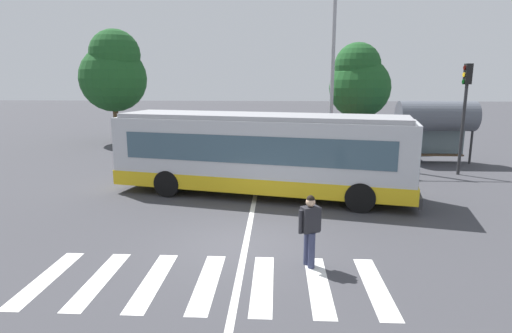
# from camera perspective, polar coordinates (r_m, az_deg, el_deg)

# --- Properties ---
(ground_plane) EXTENTS (160.00, 160.00, 0.00)m
(ground_plane) POSITION_cam_1_polar(r_m,az_deg,el_deg) (11.20, -1.47, -10.68)
(ground_plane) COLOR #3D3D42
(city_transit_bus) EXTENTS (11.46, 4.95, 3.06)m
(city_transit_bus) POSITION_cam_1_polar(r_m,az_deg,el_deg) (15.52, 0.67, 1.76)
(city_transit_bus) COLOR black
(city_transit_bus) RESTS_ON ground_plane
(pedestrian_crossing_street) EXTENTS (0.54, 0.40, 1.72)m
(pedestrian_crossing_street) POSITION_cam_1_polar(r_m,az_deg,el_deg) (9.72, 7.41, -8.21)
(pedestrian_crossing_street) COLOR #333856
(pedestrian_crossing_street) RESTS_ON ground_plane
(parked_car_silver) EXTENTS (2.01, 4.57, 1.35)m
(parked_car_silver) POSITION_cam_1_polar(r_m,az_deg,el_deg) (25.13, -13.72, 3.36)
(parked_car_silver) COLOR black
(parked_car_silver) RESTS_ON ground_plane
(parked_car_champagne) EXTENTS (2.04, 4.58, 1.35)m
(parked_car_champagne) POSITION_cam_1_polar(r_m,az_deg,el_deg) (24.60, -7.97, 3.41)
(parked_car_champagne) COLOR black
(parked_car_champagne) RESTS_ON ground_plane
(parked_car_charcoal) EXTENTS (1.98, 4.55, 1.35)m
(parked_car_charcoal) POSITION_cam_1_polar(r_m,az_deg,el_deg) (24.64, -1.07, 3.53)
(parked_car_charcoal) COLOR black
(parked_car_charcoal) RESTS_ON ground_plane
(parked_car_teal) EXTENTS (2.00, 4.57, 1.35)m
(parked_car_teal) POSITION_cam_1_polar(r_m,az_deg,el_deg) (24.50, 5.39, 3.43)
(parked_car_teal) COLOR black
(parked_car_teal) RESTS_ON ground_plane
(parked_car_red) EXTENTS (1.89, 4.51, 1.35)m
(parked_car_red) POSITION_cam_1_polar(r_m,az_deg,el_deg) (24.51, 11.27, 3.26)
(parked_car_red) COLOR black
(parked_car_red) RESTS_ON ground_plane
(parked_car_blue) EXTENTS (1.89, 4.51, 1.35)m
(parked_car_blue) POSITION_cam_1_polar(r_m,az_deg,el_deg) (24.97, 17.84, 3.08)
(parked_car_blue) COLOR black
(parked_car_blue) RESTS_ON ground_plane
(traffic_light_far_corner) EXTENTS (0.33, 0.32, 5.01)m
(traffic_light_far_corner) POSITION_cam_1_polar(r_m,az_deg,el_deg) (21.01, 26.77, 7.94)
(traffic_light_far_corner) COLOR #28282B
(traffic_light_far_corner) RESTS_ON ground_plane
(bus_stop_shelter) EXTENTS (3.92, 1.54, 3.25)m
(bus_stop_shelter) POSITION_cam_1_polar(r_m,az_deg,el_deg) (23.48, 23.50, 6.22)
(bus_stop_shelter) COLOR #28282B
(bus_stop_shelter) RESTS_ON ground_plane
(twin_arm_street_lamp) EXTENTS (5.24, 0.32, 10.47)m
(twin_arm_street_lamp) POSITION_cam_1_polar(r_m,az_deg,el_deg) (22.77, 10.62, 16.81)
(twin_arm_street_lamp) COLOR #939399
(twin_arm_street_lamp) RESTS_ON ground_plane
(background_tree_left) EXTENTS (4.53, 4.53, 7.69)m
(background_tree_left) POSITION_cam_1_polar(r_m,az_deg,el_deg) (30.73, -18.96, 12.21)
(background_tree_left) COLOR brown
(background_tree_left) RESTS_ON ground_plane
(background_tree_right) EXTENTS (3.98, 3.98, 6.70)m
(background_tree_right) POSITION_cam_1_polar(r_m,az_deg,el_deg) (28.37, 13.96, 11.26)
(background_tree_right) COLOR brown
(background_tree_right) RESTS_ON ground_plane
(crosswalk_painted_stripes) EXTENTS (7.60, 2.71, 0.01)m
(crosswalk_painted_stripes) POSITION_cam_1_polar(r_m,az_deg,el_deg) (9.34, -6.68, -15.51)
(crosswalk_painted_stripes) COLOR silver
(crosswalk_painted_stripes) RESTS_ON ground_plane
(lane_center_line) EXTENTS (0.16, 24.00, 0.01)m
(lane_center_line) POSITION_cam_1_polar(r_m,az_deg,el_deg) (13.06, -0.76, -7.34)
(lane_center_line) COLOR silver
(lane_center_line) RESTS_ON ground_plane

